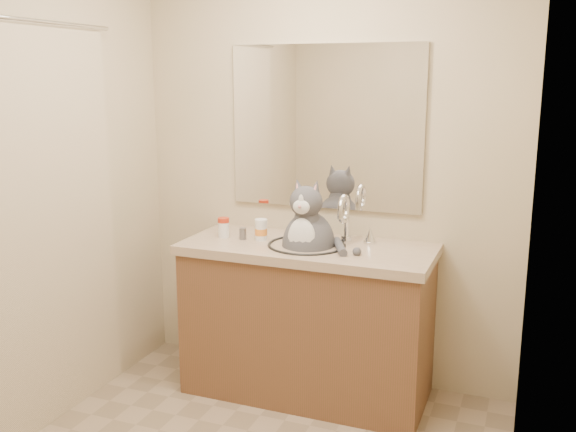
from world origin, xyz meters
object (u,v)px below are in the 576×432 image
Objects in this scene: cat at (308,241)px; pill_bottle_redcap at (224,227)px; pill_bottle_orange at (261,230)px; grey_canister at (243,234)px.

pill_bottle_redcap is at bearing -179.01° from cat.
pill_bottle_orange reaches higher than pill_bottle_redcap.
grey_canister is (-0.38, -0.01, 0.01)m from cat.
grey_canister is (0.12, -0.01, -0.02)m from pill_bottle_redcap.
grey_canister is (-0.10, -0.02, -0.02)m from pill_bottle_orange.
grey_canister is at bearing -2.65° from pill_bottle_redcap.
pill_bottle_redcap reaches higher than grey_canister.
cat is 8.91× the size of grey_canister.
cat reaches higher than pill_bottle_orange.
pill_bottle_orange is (0.22, 0.02, -0.00)m from pill_bottle_redcap.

